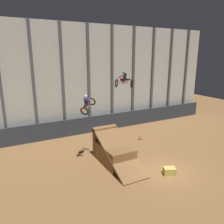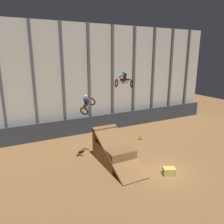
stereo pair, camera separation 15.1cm
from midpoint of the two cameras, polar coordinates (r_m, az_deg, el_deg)
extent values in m
plane|color=olive|center=(18.23, 13.64, -14.96)|extent=(60.00, 60.00, 0.00)
cube|color=beige|center=(26.27, -3.33, 8.66)|extent=(32.00, 0.12, 12.31)
cube|color=#4C5156|center=(23.73, -27.32, 6.42)|extent=(0.28, 0.28, 12.31)
cube|color=#4C5156|center=(23.95, -20.02, 7.23)|extent=(0.28, 0.28, 12.31)
cube|color=#4C5156|center=(24.55, -12.94, 7.90)|extent=(0.28, 0.28, 12.31)
cube|color=#4C5156|center=(25.50, -6.28, 8.41)|extent=(0.28, 0.28, 12.31)
cube|color=#4C5156|center=(26.76, -0.15, 8.79)|extent=(0.28, 0.28, 12.31)
cube|color=#4C5156|center=(28.29, 5.38, 9.04)|extent=(0.28, 0.28, 12.31)
cube|color=#4C5156|center=(30.06, 10.30, 9.20)|extent=(0.28, 0.28, 12.31)
cube|color=#4C5156|center=(32.02, 14.66, 9.28)|extent=(0.28, 0.28, 12.31)
cube|color=#4C5156|center=(34.13, 18.49, 9.31)|extent=(0.28, 0.28, 12.31)
cube|color=#2D333D|center=(26.49, -2.31, -2.76)|extent=(31.36, 0.20, 1.93)
cube|color=brown|center=(18.91, 0.25, -10.69)|extent=(2.23, 3.82, 1.57)
cube|color=brown|center=(20.06, -2.01, -7.54)|extent=(2.27, 0.50, 2.62)
cube|color=olive|center=(18.04, 1.49, -10.17)|extent=(2.27, 5.55, 2.80)
torus|color=black|center=(18.47, -5.57, 2.76)|extent=(0.76, 0.80, 0.72)
torus|color=black|center=(17.49, -7.46, 0.22)|extent=(0.76, 0.80, 0.72)
cube|color=#B7B7BC|center=(17.87, -6.64, 1.75)|extent=(0.56, 0.52, 0.46)
cube|color=#E54C19|center=(17.89, -6.54, 2.58)|extent=(0.51, 0.48, 0.39)
cube|color=black|center=(17.59, -7.10, 1.91)|extent=(0.53, 0.49, 0.33)
cube|color=#E54C19|center=(17.28, -7.79, 0.72)|extent=(0.36, 0.34, 0.19)
cylinder|color=#B7B7BC|center=(18.22, -5.95, 3.07)|extent=(0.08, 0.08, 0.55)
cylinder|color=black|center=(18.06, -6.16, 3.64)|extent=(0.23, 0.64, 0.04)
cube|color=navy|center=(17.59, -7.02, 3.03)|extent=(0.53, 0.51, 0.50)
sphere|color=silver|center=(17.50, -7.10, 4.08)|extent=(0.43, 0.42, 0.34)
cylinder|color=navy|center=(17.82, -7.10, 2.47)|extent=(0.40, 0.36, 0.20)
cylinder|color=navy|center=(17.71, -6.41, 2.41)|extent=(0.40, 0.36, 0.20)
cylinder|color=navy|center=(17.83, -7.15, 3.54)|extent=(0.45, 0.40, 0.10)
cylinder|color=navy|center=(17.68, -6.24, 3.47)|extent=(0.45, 0.40, 0.10)
torus|color=black|center=(19.47, 0.92, 7.55)|extent=(0.61, 0.59, 0.73)
torus|color=black|center=(19.09, 4.96, 7.41)|extent=(0.61, 0.59, 0.73)
cube|color=#B7B7BC|center=(19.24, 3.07, 7.83)|extent=(0.49, 0.50, 0.29)
cube|color=red|center=(19.26, 2.58, 8.44)|extent=(0.45, 0.46, 0.25)
cube|color=black|center=(19.15, 3.74, 8.47)|extent=(0.50, 0.52, 0.13)
cube|color=red|center=(19.04, 5.27, 8.17)|extent=(0.35, 0.36, 0.06)
cylinder|color=#B7B7BC|center=(19.39, 1.43, 8.24)|extent=(0.22, 0.23, 0.53)
cylinder|color=black|center=(19.35, 1.54, 8.94)|extent=(0.50, 0.49, 0.04)
cube|color=black|center=(19.18, 3.16, 9.32)|extent=(0.42, 0.43, 0.53)
sphere|color=#2393CC|center=(19.18, 2.87, 10.28)|extent=(0.37, 0.37, 0.26)
cylinder|color=black|center=(19.11, 2.88, 8.51)|extent=(0.36, 0.37, 0.33)
cylinder|color=black|center=(19.34, 3.08, 8.58)|extent=(0.36, 0.37, 0.33)
cylinder|color=black|center=(19.09, 2.32, 9.35)|extent=(0.41, 0.43, 0.26)
cylinder|color=black|center=(19.40, 2.59, 9.43)|extent=(0.41, 0.43, 0.26)
cube|color=black|center=(24.15, 7.07, -7.01)|extent=(0.36, 0.36, 0.03)
cone|color=orange|center=(24.05, 7.09, -6.37)|extent=(0.28, 0.28, 0.55)
cube|color=#CCB751|center=(17.83, 14.53, -14.71)|extent=(1.07, 0.92, 0.56)
cube|color=#996623|center=(17.83, 14.53, -14.71)|extent=(0.84, 0.42, 0.57)
camera|label=1|loc=(0.08, -90.21, -0.06)|focal=35.00mm
camera|label=2|loc=(0.08, 89.79, 0.06)|focal=35.00mm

